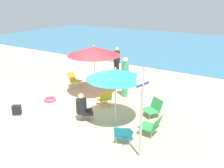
% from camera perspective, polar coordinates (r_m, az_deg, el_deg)
% --- Properties ---
extents(ground_plane, '(40.00, 40.00, 0.00)m').
position_cam_1_polar(ground_plane, '(8.99, -5.83, -5.96)').
color(ground_plane, '#D3BC8C').
extents(sea_water, '(40.00, 16.00, 0.01)m').
position_cam_1_polar(sea_water, '(21.65, 18.21, 8.52)').
color(sea_water, teal).
rests_on(sea_water, ground_plane).
extents(umbrella_teal, '(1.86, 1.86, 1.86)m').
position_cam_1_polar(umbrella_teal, '(7.50, 0.84, 2.41)').
color(umbrella_teal, silver).
rests_on(umbrella_teal, ground_plane).
extents(umbrella_red, '(2.17, 2.17, 2.10)m').
position_cam_1_polar(umbrella_red, '(9.80, -4.30, 7.85)').
color(umbrella_red, silver).
rests_on(umbrella_red, ground_plane).
extents(beach_chair_a, '(0.62, 0.51, 0.65)m').
position_cam_1_polar(beach_chair_a, '(7.29, 9.50, -9.64)').
color(beach_chair_a, '#33934C').
rests_on(beach_chair_a, ground_plane).
extents(beach_chair_b, '(0.67, 0.67, 0.66)m').
position_cam_1_polar(beach_chair_b, '(9.04, -1.67, -3.19)').
color(beach_chair_b, gold).
rests_on(beach_chair_b, ground_plane).
extents(beach_chair_c, '(0.58, 0.54, 0.69)m').
position_cam_1_polar(beach_chair_c, '(11.17, -9.05, 1.19)').
color(beach_chair_c, gold).
rests_on(beach_chair_c, ground_plane).
extents(beach_chair_d, '(0.63, 0.64, 0.60)m').
position_cam_1_polar(beach_chair_d, '(6.84, 2.71, -11.68)').
color(beach_chair_d, teal).
rests_on(beach_chair_d, ground_plane).
extents(beach_chair_e, '(0.75, 0.76, 0.61)m').
position_cam_1_polar(beach_chair_e, '(8.48, 9.79, -5.55)').
color(beach_chair_e, '#33934C').
rests_on(beach_chair_e, ground_plane).
extents(person_a, '(0.30, 0.30, 1.68)m').
position_cam_1_polar(person_a, '(11.67, 1.12, 4.71)').
color(person_a, black).
rests_on(person_a, ground_plane).
extents(person_b, '(0.56, 0.56, 0.96)m').
position_cam_1_polar(person_b, '(8.04, -6.96, -5.37)').
color(person_b, black).
rests_on(person_b, ground_plane).
extents(person_c, '(0.29, 0.29, 1.66)m').
position_cam_1_polar(person_c, '(9.79, 3.09, 1.66)').
color(person_c, '#389970').
rests_on(person_c, ground_plane).
extents(warning_sign, '(0.13, 0.45, 2.40)m').
position_cam_1_polar(warning_sign, '(5.79, 7.14, -4.37)').
color(warning_sign, '#ADADB2').
rests_on(warning_sign, ground_plane).
extents(swim_ring, '(0.49, 0.49, 0.11)m').
position_cam_1_polar(swim_ring, '(9.94, -14.50, -3.53)').
color(swim_ring, '#E54C7F').
rests_on(swim_ring, ground_plane).
extents(beach_bag, '(0.34, 0.32, 0.35)m').
position_cam_1_polar(beach_bag, '(9.12, -21.69, -5.76)').
color(beach_bag, black).
rests_on(beach_bag, ground_plane).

